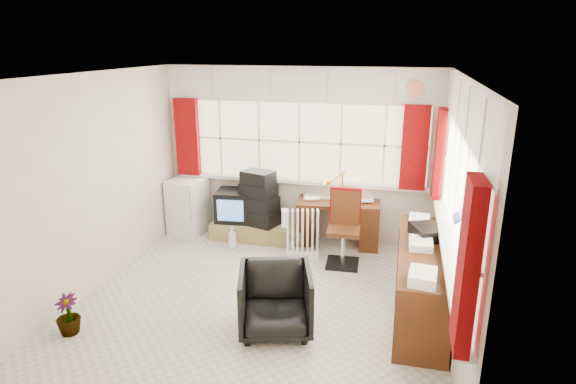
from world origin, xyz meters
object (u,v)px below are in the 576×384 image
object	(u,v)px
desk_lamp	(342,180)
credenza	(420,279)
radiator	(302,238)
task_chair	(344,224)
mini_fridge	(188,206)
tv_bench	(259,231)
crt_tv	(234,205)
desk	(338,220)
office_chair	(275,300)

from	to	relation	value
desk_lamp	credenza	bearing A→B (deg)	-56.22
desk_lamp	radiator	bearing A→B (deg)	-130.46
task_chair	mini_fridge	bearing A→B (deg)	168.76
desk_lamp	tv_bench	distance (m)	1.48
radiator	crt_tv	size ratio (longest dim) A/B	1.22
desk	desk_lamp	distance (m)	0.60
radiator	crt_tv	world-z (taller)	crt_tv
desk	radiator	world-z (taller)	desk
radiator	desk	bearing A→B (deg)	52.28
tv_bench	office_chair	bearing A→B (deg)	-69.00
desk_lamp	credenza	xyz separation A→B (m)	(1.07, -1.60, -0.59)
desk_lamp	office_chair	world-z (taller)	desk_lamp
radiator	credenza	world-z (taller)	credenza
desk	tv_bench	world-z (taller)	desk
office_chair	crt_tv	world-z (taller)	crt_tv
task_chair	radiator	bearing A→B (deg)	177.12
desk	radiator	size ratio (longest dim) A/B	1.79
office_chair	crt_tv	bearing A→B (deg)	102.64
office_chair	credenza	distance (m)	1.59
mini_fridge	radiator	bearing A→B (deg)	-13.66
office_chair	tv_bench	distance (m)	2.41
office_chair	tv_bench	xyz separation A→B (m)	(-0.86, 2.24, -0.21)
radiator	crt_tv	xyz separation A→B (m)	(-1.15, 0.49, 0.21)
radiator	mini_fridge	size ratio (longest dim) A/B	0.80
office_chair	mini_fridge	xyz separation A→B (m)	(-1.99, 2.25, 0.08)
crt_tv	radiator	bearing A→B (deg)	-23.15
desk	office_chair	distance (m)	2.34
task_chair	office_chair	bearing A→B (deg)	-104.71
desk	mini_fridge	world-z (taller)	mini_fridge
task_chair	desk_lamp	bearing A→B (deg)	101.47
office_chair	tv_bench	bearing A→B (deg)	94.83
task_chair	mini_fridge	size ratio (longest dim) A/B	1.20
credenza	tv_bench	size ratio (longest dim) A/B	1.43
credenza	crt_tv	bearing A→B (deg)	149.69
tv_bench	crt_tv	size ratio (longest dim) A/B	2.55
task_chair	radiator	xyz separation A→B (m)	(-0.57, 0.03, -0.26)
office_chair	radiator	distance (m)	1.79
task_chair	tv_bench	distance (m)	1.46
office_chair	mini_fridge	distance (m)	3.00
desk	crt_tv	xyz separation A→B (m)	(-1.56, -0.04, 0.11)
task_chair	crt_tv	bearing A→B (deg)	163.13
office_chair	mini_fridge	bearing A→B (deg)	115.38
credenza	mini_fridge	world-z (taller)	credenza
desk	mini_fridge	bearing A→B (deg)	-178.27
desk	office_chair	xyz separation A→B (m)	(-0.30, -2.32, -0.04)
radiator	tv_bench	size ratio (longest dim) A/B	0.48
tv_bench	crt_tv	bearing A→B (deg)	173.73
credenza	crt_tv	size ratio (longest dim) A/B	3.64
desk_lamp	task_chair	size ratio (longest dim) A/B	0.44
desk	desk_lamp	size ratio (longest dim) A/B	2.70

